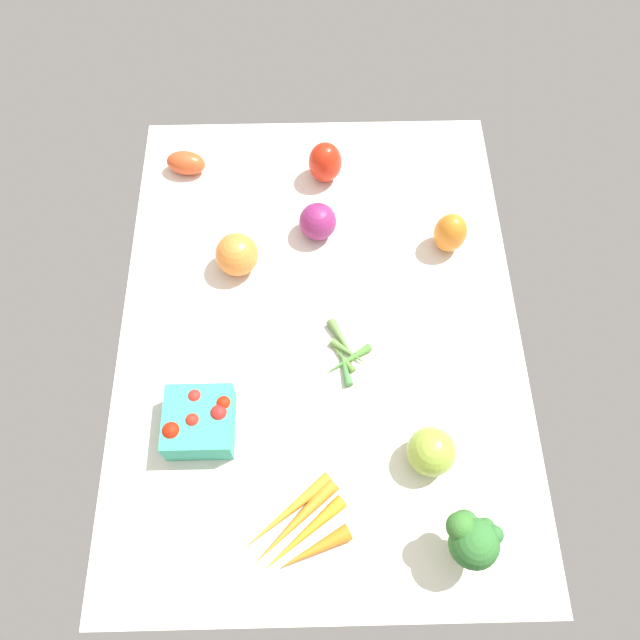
{
  "coord_description": "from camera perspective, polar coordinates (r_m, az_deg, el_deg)",
  "views": [
    {
      "loc": [
        54.42,
        -1.16,
        109.34
      ],
      "look_at": [
        0.0,
        0.0,
        4.0
      ],
      "focal_mm": 35.32,
      "sensor_mm": 36.0,
      "label": 1
    }
  ],
  "objects": [
    {
      "name": "tablecloth",
      "position": [
        1.21,
        0.0,
        -0.65
      ],
      "size": [
        104.0,
        76.0,
        2.0
      ],
      "primitive_type": "cube",
      "color": "silver",
      "rests_on": "ground"
    },
    {
      "name": "heirloom_tomato_green",
      "position": [
        1.09,
        10.04,
        -11.66
      ],
      "size": [
        8.21,
        8.21,
        8.21
      ],
      "primitive_type": "sphere",
      "color": "#8EAB39",
      "rests_on": "tablecloth"
    },
    {
      "name": "berry_basket",
      "position": [
        1.11,
        -10.88,
        -9.0
      ],
      "size": [
        11.66,
        11.66,
        7.34
      ],
      "color": "teal",
      "rests_on": "tablecloth"
    },
    {
      "name": "bell_pepper_red",
      "position": [
        1.37,
        0.47,
        14.09
      ],
      "size": [
        8.23,
        8.23,
        9.39
      ],
      "primitive_type": "ellipsoid",
      "rotation": [
        0.0,
        0.0,
        4.54
      ],
      "color": "red",
      "rests_on": "tablecloth"
    },
    {
      "name": "carrot_bunch",
      "position": [
        1.07,
        -1.84,
        -18.42
      ],
      "size": [
        16.29,
        18.29,
        2.78
      ],
      "color": "orange",
      "rests_on": "tablecloth"
    },
    {
      "name": "okra_pile",
      "position": [
        1.17,
        2.31,
        -3.07
      ],
      "size": [
        13.63,
        9.33,
        1.9
      ],
      "color": "#567932",
      "rests_on": "tablecloth"
    },
    {
      "name": "bell_pepper_orange",
      "position": [
        1.28,
        11.71,
        7.74
      ],
      "size": [
        9.03,
        9.03,
        9.18
      ],
      "primitive_type": "ellipsoid",
      "rotation": [
        0.0,
        0.0,
        5.28
      ],
      "color": "orange",
      "rests_on": "tablecloth"
    },
    {
      "name": "broccoli_head",
      "position": [
        1.03,
        13.59,
        -18.73
      ],
      "size": [
        8.87,
        8.67,
        12.18
      ],
      "color": "#9DBA75",
      "rests_on": "tablecloth"
    },
    {
      "name": "roma_tomato",
      "position": [
        1.43,
        -12.05,
        13.74
      ],
      "size": [
        6.41,
        9.2,
        5.05
      ],
      "primitive_type": "ellipsoid",
      "rotation": [
        0.0,
        0.0,
        1.4
      ],
      "color": "#DA4C24",
      "rests_on": "tablecloth"
    },
    {
      "name": "red_onion_center",
      "position": [
        1.28,
        -0.33,
        8.91
      ],
      "size": [
        7.6,
        7.6,
        7.6
      ],
      "primitive_type": "sphere",
      "color": "#84235D",
      "rests_on": "tablecloth"
    },
    {
      "name": "heirloom_tomato_orange",
      "position": [
        1.24,
        -7.54,
        5.91
      ],
      "size": [
        8.5,
        8.5,
        8.5
      ],
      "primitive_type": "sphere",
      "color": "orange",
      "rests_on": "tablecloth"
    }
  ]
}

